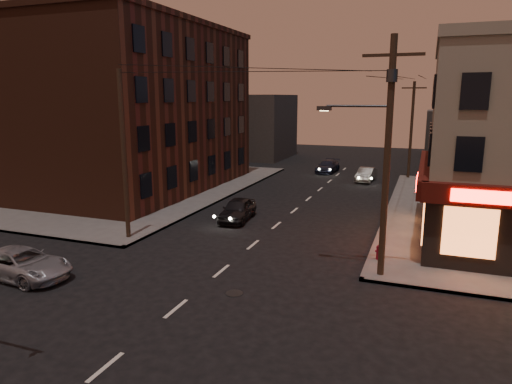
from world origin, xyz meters
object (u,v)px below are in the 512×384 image
at_px(sedan_mid, 366,175).
at_px(sedan_far, 328,166).
at_px(suv_cross, 22,264).
at_px(sedan_near, 238,210).
at_px(fire_hydrant, 379,252).

height_order(sedan_mid, sedan_far, sedan_mid).
height_order(suv_cross, sedan_near, sedan_near).
bearing_deg(sedan_near, sedan_far, 80.62).
distance_m(sedan_mid, fire_hydrant, 21.74).
xyz_separation_m(sedan_near, fire_hydrant, (9.21, -4.66, -0.16)).
bearing_deg(sedan_mid, sedan_near, -104.58).
height_order(suv_cross, fire_hydrant, suv_cross).
relative_size(sedan_mid, fire_hydrant, 5.44).
height_order(sedan_near, sedan_far, sedan_near).
xyz_separation_m(suv_cross, sedan_far, (6.52, 32.73, -0.01)).
bearing_deg(sedan_near, sedan_mid, 65.40).
bearing_deg(sedan_mid, fire_hydrant, -76.50).
distance_m(sedan_near, sedan_far, 20.74).
relative_size(sedan_near, fire_hydrant, 5.75).
bearing_deg(suv_cross, sedan_mid, -17.09).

